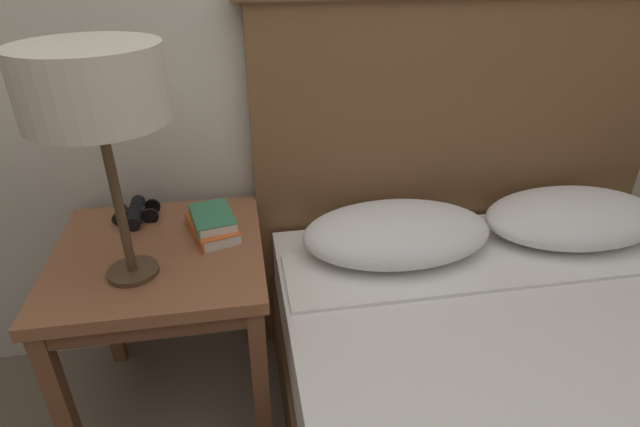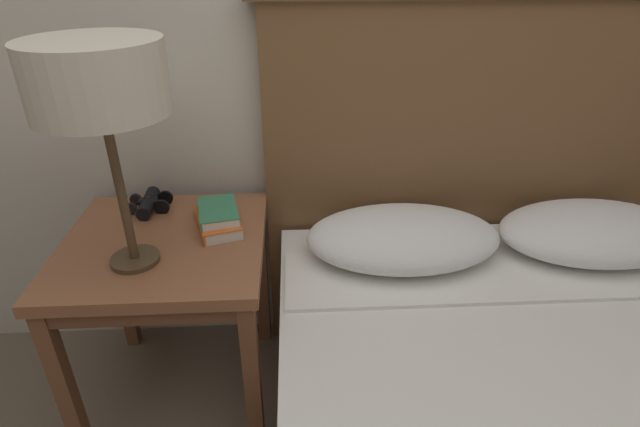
% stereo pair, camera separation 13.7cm
% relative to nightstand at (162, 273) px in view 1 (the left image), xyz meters
% --- Properties ---
extents(nightstand, '(0.58, 0.58, 0.62)m').
position_rel_nightstand_xyz_m(nightstand, '(0.00, 0.00, 0.00)').
color(nightstand, brown).
rests_on(nightstand, ground_plane).
extents(table_lamp, '(0.31, 0.31, 0.58)m').
position_rel_nightstand_xyz_m(table_lamp, '(-0.05, -0.11, 0.57)').
color(table_lamp, '#4C3823').
rests_on(table_lamp, nightstand).
extents(book_on_nightstand, '(0.17, 0.22, 0.04)m').
position_rel_nightstand_xyz_m(book_on_nightstand, '(0.15, 0.06, 0.10)').
color(book_on_nightstand, silver).
rests_on(book_on_nightstand, nightstand).
extents(book_stacked_on_top, '(0.14, 0.19, 0.03)m').
position_rel_nightstand_xyz_m(book_stacked_on_top, '(0.15, 0.07, 0.13)').
color(book_stacked_on_top, silver).
rests_on(book_stacked_on_top, book_on_nightstand).
extents(binoculars_pair, '(0.14, 0.16, 0.05)m').
position_rel_nightstand_xyz_m(binoculars_pair, '(-0.08, 0.19, 0.10)').
color(binoculars_pair, black).
rests_on(binoculars_pair, nightstand).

